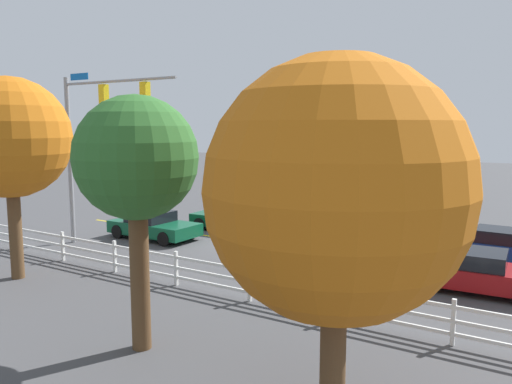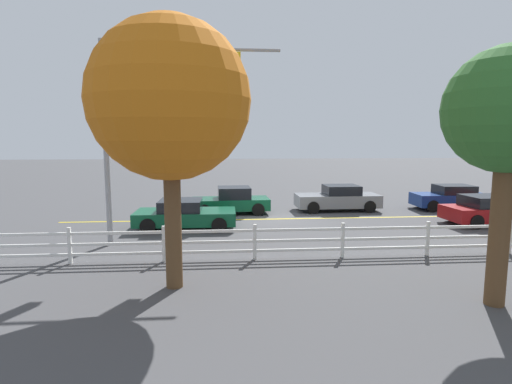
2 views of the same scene
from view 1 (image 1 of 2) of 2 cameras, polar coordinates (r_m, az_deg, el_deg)
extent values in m
plane|color=#444447|center=(23.12, -1.18, -5.59)|extent=(120.00, 120.00, 0.00)
cube|color=gold|center=(21.26, 7.95, -6.82)|extent=(28.00, 0.16, 0.01)
cylinder|color=gray|center=(23.86, -20.27, 3.25)|extent=(0.20, 0.20, 7.32)
cylinder|color=gray|center=(21.49, -15.46, 11.99)|extent=(6.25, 0.12, 0.12)
cube|color=#0C59B2|center=(23.18, -19.33, 12.19)|extent=(1.10, 0.03, 0.28)
cube|color=gold|center=(22.03, -16.81, 10.26)|extent=(0.32, 0.28, 1.00)
sphere|color=red|center=(22.15, -16.54, 11.09)|extent=(0.17, 0.17, 0.17)
sphere|color=orange|center=(22.13, -16.51, 10.26)|extent=(0.17, 0.17, 0.17)
sphere|color=#148C19|center=(22.12, -16.48, 9.43)|extent=(0.17, 0.17, 0.17)
cube|color=gold|center=(20.35, -12.41, 10.66)|extent=(0.32, 0.28, 1.00)
sphere|color=red|center=(20.48, -12.14, 11.54)|extent=(0.17, 0.17, 0.17)
sphere|color=orange|center=(20.46, -12.11, 10.65)|extent=(0.17, 0.17, 0.17)
sphere|color=#148C19|center=(20.44, -12.09, 9.76)|extent=(0.17, 0.17, 0.17)
cube|color=#0C4C2D|center=(25.49, -2.80, -3.19)|extent=(4.07, 1.93, 0.58)
cube|color=black|center=(25.28, -2.42, -1.94)|extent=(1.72, 1.65, 0.58)
cylinder|color=black|center=(25.61, -6.35, -3.61)|extent=(0.65, 0.25, 0.64)
cylinder|color=black|center=(26.93, -4.31, -3.04)|extent=(0.65, 0.25, 0.64)
cylinder|color=black|center=(24.15, -1.10, -4.25)|extent=(0.65, 0.25, 0.64)
cylinder|color=black|center=(25.54, 0.77, -3.60)|extent=(0.65, 0.25, 0.64)
cube|color=maroon|center=(17.67, 23.38, -8.58)|extent=(4.53, 2.08, 0.61)
cube|color=black|center=(17.55, 22.75, -6.80)|extent=(2.36, 1.79, 0.49)
cylinder|color=black|center=(18.74, 18.99, -8.12)|extent=(0.65, 0.25, 0.64)
cylinder|color=black|center=(17.09, 17.94, -9.58)|extent=(0.65, 0.25, 0.64)
cube|color=#0C4C2D|center=(24.10, -11.41, -3.98)|extent=(4.31, 1.99, 0.56)
cube|color=black|center=(24.15, -11.81, -2.71)|extent=(1.80, 1.77, 0.48)
cylinder|color=black|center=(23.84, -7.33, -4.46)|extent=(0.64, 0.23, 0.64)
cylinder|color=black|center=(22.51, -10.33, -5.24)|extent=(0.64, 0.23, 0.64)
cylinder|color=black|center=(25.78, -12.32, -3.67)|extent=(0.64, 0.23, 0.64)
cylinder|color=black|center=(24.55, -15.34, -4.32)|extent=(0.64, 0.23, 0.64)
cube|color=navy|center=(21.42, 25.37, -5.87)|extent=(3.99, 1.88, 0.66)
cube|color=black|center=(21.28, 25.98, -4.43)|extent=(1.91, 1.63, 0.47)
cylinder|color=black|center=(20.94, 21.36, -6.60)|extent=(0.65, 0.24, 0.64)
cylinder|color=black|center=(22.47, 22.29, -5.71)|extent=(0.65, 0.24, 0.64)
cube|color=slate|center=(23.10, 9.70, -4.31)|extent=(4.47, 1.82, 0.66)
cube|color=black|center=(22.91, 10.25, -2.94)|extent=(1.83, 1.61, 0.49)
cylinder|color=black|center=(23.00, 5.42, -4.88)|extent=(0.64, 0.23, 0.64)
cylinder|color=black|center=(24.45, 7.09, -4.16)|extent=(0.64, 0.23, 0.64)
cylinder|color=black|center=(21.89, 12.60, -5.66)|extent=(0.64, 0.23, 0.64)
cylinder|color=black|center=(23.41, 13.89, -4.84)|extent=(0.64, 0.23, 0.64)
cube|color=white|center=(13.30, 21.38, -13.53)|extent=(0.10, 0.10, 1.15)
cube|color=white|center=(14.06, 9.48, -11.96)|extent=(0.10, 0.10, 1.15)
cube|color=white|center=(15.33, -0.70, -10.20)|extent=(0.10, 0.10, 1.15)
cube|color=white|center=(17.00, -9.01, -8.51)|extent=(0.10, 0.10, 1.15)
cube|color=white|center=(18.96, -15.67, -7.01)|extent=(0.10, 0.10, 1.15)
cube|color=white|center=(21.14, -20.98, -5.74)|extent=(0.10, 0.10, 1.15)
cube|color=white|center=(23.47, -25.25, -4.68)|extent=(0.10, 0.10, 1.15)
cube|color=white|center=(16.01, -5.10, -8.05)|extent=(26.00, 0.06, 0.09)
cube|color=white|center=(16.11, -5.08, -9.25)|extent=(26.00, 0.06, 0.09)
cube|color=white|center=(16.21, -5.07, -10.33)|extent=(26.00, 0.06, 0.09)
cylinder|color=brown|center=(12.22, -12.98, -9.37)|extent=(0.45, 0.45, 3.45)
sphere|color=#2D6628|center=(11.73, -13.38, 3.80)|extent=(2.84, 2.84, 2.84)
cylinder|color=brown|center=(19.18, -25.52, -3.98)|extent=(0.43, 0.43, 3.32)
sphere|color=#C66614|center=(18.85, -26.07, 5.56)|extent=(4.06, 4.06, 4.06)
cylinder|color=brown|center=(9.70, 8.68, -17.26)|extent=(0.47, 0.47, 2.37)
sphere|color=#C66614|center=(8.88, 9.06, 0.29)|extent=(4.71, 4.71, 4.71)
camera|label=2|loc=(14.73, -59.44, -1.49)|focal=28.60mm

